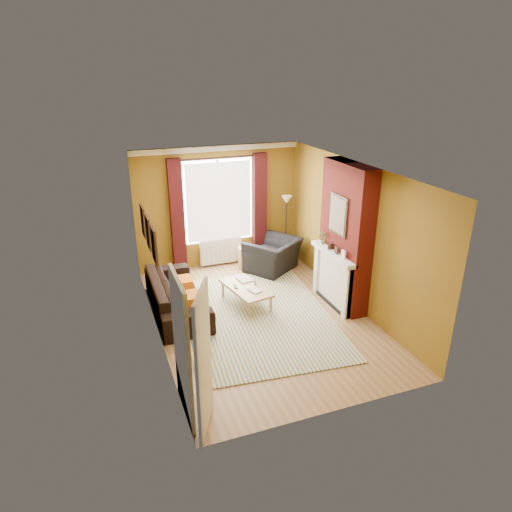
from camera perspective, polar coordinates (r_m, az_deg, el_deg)
name	(u,v)px	position (r m, az deg, el deg)	size (l,w,h in m)	color
ground	(261,317)	(8.71, 0.58, -7.60)	(5.50, 5.50, 0.00)	brown
room_walls	(287,239)	(8.58, 3.93, 2.09)	(3.82, 5.54, 2.83)	brown
striped_rug	(256,317)	(8.69, 0.01, -7.59)	(3.05, 3.99, 0.02)	#376198
sofa	(177,294)	(8.91, -9.89, -4.75)	(2.34, 0.91, 0.68)	black
armchair	(273,255)	(10.51, 2.11, 0.10)	(1.14, 1.00, 0.74)	black
coffee_table	(246,289)	(8.97, -1.25, -4.13)	(0.81, 1.27, 0.39)	tan
wicker_stool	(247,258)	(10.65, -1.13, -0.23)	(0.46, 0.46, 0.52)	#A67A48
floor_lamp	(286,210)	(10.73, 3.82, 5.73)	(0.29, 0.29, 1.63)	black
book_a	(251,292)	(8.74, -0.68, -4.47)	(0.20, 0.27, 0.03)	#999999
book_b	(239,281)	(9.19, -2.18, -3.08)	(0.24, 0.33, 0.03)	#999999
mug	(255,282)	(9.04, -0.09, -3.30)	(0.09, 0.09, 0.09)	#999999
tv_remote	(236,286)	(8.95, -2.58, -3.83)	(0.07, 0.17, 0.02)	#262628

